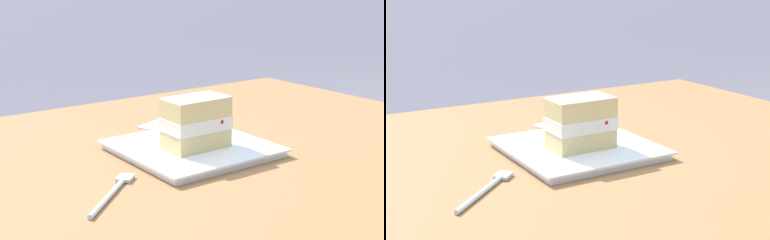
% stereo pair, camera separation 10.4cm
% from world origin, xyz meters
% --- Properties ---
extents(patio_table, '(1.32, 1.03, 0.74)m').
position_xyz_m(patio_table, '(0.00, 0.00, 0.65)').
color(patio_table, olive).
rests_on(patio_table, ground).
extents(dessert_plate, '(0.26, 0.26, 0.02)m').
position_xyz_m(dessert_plate, '(0.01, 0.04, 0.75)').
color(dessert_plate, white).
rests_on(dessert_plate, patio_table).
extents(cake_slice, '(0.12, 0.08, 0.09)m').
position_xyz_m(cake_slice, '(0.01, 0.02, 0.81)').
color(cake_slice, '#E0C17A').
rests_on(cake_slice, dessert_plate).
extents(dessert_fork, '(0.14, 0.13, 0.01)m').
position_xyz_m(dessert_fork, '(-0.20, -0.05, 0.75)').
color(dessert_fork, silver).
rests_on(dessert_fork, patio_table).
extents(paper_napkin, '(0.16, 0.13, 0.00)m').
position_xyz_m(paper_napkin, '(0.10, 0.23, 0.74)').
color(paper_napkin, silver).
rests_on(paper_napkin, patio_table).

